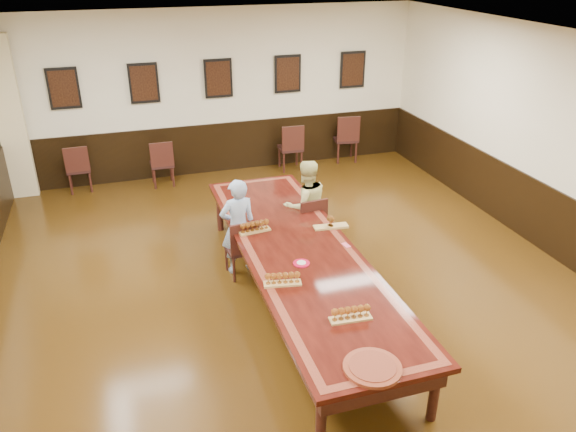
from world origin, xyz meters
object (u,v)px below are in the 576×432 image
object	(u,v)px
chair_man	(241,246)
carved_platter	(372,367)
spare_chair_b	(162,162)
conference_table	(300,260)
chair_woman	(308,224)
spare_chair_a	(78,167)
person_woman	(306,206)
spare_chair_d	(345,137)
spare_chair_c	(290,146)
person_man	(238,227)

from	to	relation	value
chair_man	carved_platter	xyz separation A→B (m)	(0.48, -3.16, 0.33)
spare_chair_b	conference_table	distance (m)	4.74
conference_table	carved_platter	xyz separation A→B (m)	(-0.08, -2.27, 0.16)
chair_woman	spare_chair_a	size ratio (longest dim) A/B	1.00
chair_woman	person_woman	distance (m)	0.27
spare_chair_b	person_woman	xyz separation A→B (m)	(1.79, -3.23, 0.25)
spare_chair_b	carved_platter	distance (m)	6.94
person_woman	chair_woman	bearing A→B (deg)	90.00
chair_man	carved_platter	world-z (taller)	chair_man
chair_man	spare_chair_d	world-z (taller)	spare_chair_d
chair_man	person_woman	size ratio (longest dim) A/B	0.62
chair_man	spare_chair_d	xyz separation A→B (m)	(3.21, 3.90, 0.07)
chair_woman	spare_chair_c	world-z (taller)	spare_chair_c
person_man	carved_platter	xyz separation A→B (m)	(0.49, -3.25, 0.07)
spare_chair_a	conference_table	bearing A→B (deg)	117.90
person_woman	carved_platter	size ratio (longest dim) A/B	2.16
chair_man	person_woman	world-z (taller)	person_woman
chair_woman	carved_platter	distance (m)	3.58
carved_platter	person_woman	bearing A→B (deg)	80.21
spare_chair_a	carved_platter	size ratio (longest dim) A/B	1.38
person_man	person_woman	xyz separation A→B (m)	(1.11, 0.35, 0.01)
spare_chair_c	spare_chair_d	size ratio (longest dim) A/B	0.95
spare_chair_c	spare_chair_d	bearing A→B (deg)	-170.21
person_man	conference_table	distance (m)	1.14
chair_woman	conference_table	xyz separation A→B (m)	(-0.55, -1.24, 0.16)
spare_chair_b	person_woman	bearing A→B (deg)	118.60
conference_table	carved_platter	size ratio (longest dim) A/B	7.59
spare_chair_b	spare_chair_d	distance (m)	3.90
person_man	chair_woman	bearing A→B (deg)	-173.14
spare_chair_b	carved_platter	bearing A→B (deg)	99.29
carved_platter	spare_chair_d	bearing A→B (deg)	68.91
chair_man	person_man	xyz separation A→B (m)	(-0.01, 0.09, 0.26)
conference_table	person_man	bearing A→B (deg)	120.19
person_woman	chair_man	bearing A→B (deg)	16.43
spare_chair_d	conference_table	bearing A→B (deg)	69.42
chair_man	chair_woman	size ratio (longest dim) A/B	0.96
spare_chair_a	spare_chair_d	size ratio (longest dim) A/B	0.89
chair_man	chair_woman	xyz separation A→B (m)	(1.11, 0.35, 0.02)
spare_chair_d	person_man	size ratio (longest dim) A/B	0.73
person_woman	conference_table	size ratio (longest dim) A/B	0.28
chair_man	carved_platter	size ratio (longest dim) A/B	1.33
spare_chair_d	carved_platter	world-z (taller)	spare_chair_d
chair_woman	spare_chair_b	size ratio (longest dim) A/B	1.00
spare_chair_b	spare_chair_c	distance (m)	2.61
spare_chair_b	person_man	world-z (taller)	person_man
person_woman	spare_chair_b	bearing A→B (deg)	-66.44
spare_chair_c	person_man	distance (m)	4.14
spare_chair_c	chair_man	bearing A→B (deg)	65.71
person_woman	conference_table	bearing A→B (deg)	62.40
spare_chair_a	spare_chair_b	distance (m)	1.53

